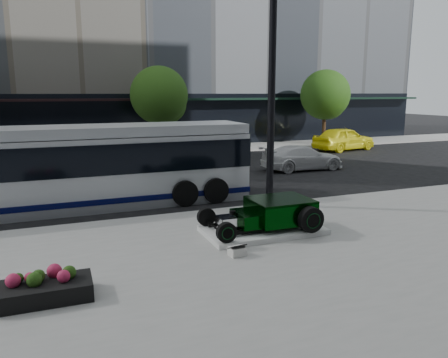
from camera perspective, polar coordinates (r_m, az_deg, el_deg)
name	(u,v)px	position (r m, az deg, el deg)	size (l,w,h in m)	color
ground	(215,197)	(17.32, -1.24, -2.43)	(120.00, 120.00, 0.00)	black
sidewalk_near	(423,324)	(8.88, 24.57, -16.87)	(70.00, 17.00, 0.12)	gray
sidewalk_far	(143,152)	(30.60, -10.53, 3.48)	(70.00, 4.00, 0.12)	gray
street_trees	(161,97)	(29.68, -8.23, 10.50)	(29.80, 3.80, 5.70)	black
display_plinth	(263,230)	(12.71, 5.09, -6.67)	(3.40, 1.80, 0.15)	silver
hot_rod	(273,212)	(12.71, 6.47, -4.32)	(3.22, 2.00, 0.81)	black
info_plaque	(237,251)	(10.94, 1.74, -9.35)	(0.43, 0.35, 0.31)	silver
lamppost	(271,97)	(15.27, 6.22, 10.64)	(0.46, 0.46, 8.29)	black
flower_planter	(45,290)	(9.40, -22.40, -13.23)	(1.80, 0.92, 0.58)	black
transit_bus	(83,166)	(16.45, -17.88, 1.58)	(12.12, 2.88, 2.92)	#B5B9C0
white_sedan	(302,158)	(23.80, 10.19, 2.76)	(1.83, 4.50, 1.31)	silver
yellow_taxi	(344,139)	(32.53, 15.38, 5.09)	(1.97, 4.89, 1.67)	#FFF51E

